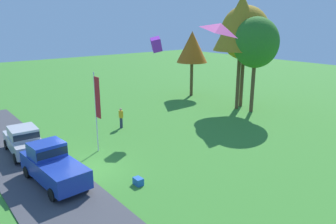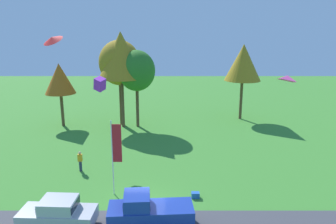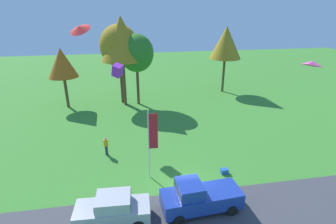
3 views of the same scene
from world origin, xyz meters
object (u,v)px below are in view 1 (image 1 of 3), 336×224
Objects in this scene: tree_center_back at (192,47)px; tree_lone_near at (241,23)px; car_sedan_mid_row at (24,139)px; flag_banner at (97,103)px; tree_far_left at (245,33)px; kite_box_over_trees at (156,44)px; kite_diamond_low_drifter at (221,28)px; cooler_box at (138,181)px; car_pickup_far_end at (53,164)px; tree_right_of_center at (256,43)px; person_watching_sky at (121,118)px.

tree_center_back is 0.67× the size of tree_lone_near.
flag_banner is at bearing 55.56° from car_sedan_mid_row.
tree_center_back is 0.74× the size of tree_far_left.
kite_diamond_low_drifter is at bearing -28.05° from kite_box_over_trees.
car_sedan_mid_row is 4.25× the size of kite_diamond_low_drifter.
cooler_box is (14.60, -17.31, -5.50)m from tree_center_back.
tree_center_back is (-11.47, 20.82, 4.59)m from car_pickup_far_end.
tree_center_back is 12.35m from kite_box_over_trees.
tree_right_of_center is (1.72, 0.13, -1.81)m from tree_lone_near.
car_sedan_mid_row is 0.40× the size of tree_lone_near.
tree_center_back reaches higher than car_pickup_far_end.
flag_banner is (-0.01, -16.48, -3.20)m from tree_right_of_center.
tree_center_back is at bearing -174.88° from tree_far_left.
tree_far_left is 1.49m from tree_lone_near.
flag_banner is (1.71, -16.36, -5.01)m from tree_lone_near.
tree_lone_near is at bearing -175.82° from tree_right_of_center.
tree_far_left reaches higher than cooler_box.
car_pickup_far_end is (5.23, 0.07, 0.07)m from car_sedan_mid_row.
tree_lone_near is 2.49m from tree_right_of_center.
tree_far_left is at bearing 156.04° from tree_right_of_center.
tree_right_of_center reaches higher than car_sedan_mid_row.
tree_lone_near is (1.11, 20.47, 7.44)m from car_sedan_mid_row.
person_watching_sky is at bearing 127.33° from car_pickup_far_end.
flag_banner is (3.61, -3.85, 2.60)m from person_watching_sky.
kite_box_over_trees reaches higher than car_pickup_far_end.
car_sedan_mid_row is 5.55m from flag_banner.
tree_right_of_center is 8.59× the size of kite_diamond_low_drifter.
person_watching_sky is at bearing 133.13° from flag_banner.
tree_far_left reaches higher than flag_banner.
kite_diamond_low_drifter is (13.44, -7.16, 1.62)m from kite_box_over_trees.
person_watching_sky reaches higher than cooler_box.
kite_box_over_trees reaches higher than cooler_box.
kite_diamond_low_drifter is at bearing -56.74° from tree_right_of_center.
cooler_box is at bearing 48.32° from car_pickup_far_end.
car_sedan_mid_row is 0.44× the size of tree_far_left.
person_watching_sky is 5.88m from flag_banner.
kite_diamond_low_drifter is (11.21, -17.08, 1.78)m from tree_right_of_center.
tree_center_back reaches higher than flag_banner.
cooler_box is at bearing -25.57° from person_watching_sky.
tree_lone_near is 9.95m from kite_box_over_trees.
cooler_box is (7.61, -17.93, -7.29)m from tree_far_left.
cooler_box is 12.43m from kite_box_over_trees.
car_pickup_far_end is at bearing -83.31° from tree_right_of_center.
car_sedan_mid_row reaches higher than person_watching_sky.
car_sedan_mid_row is 0.60× the size of tree_center_back.
tree_right_of_center is 20.51m from kite_diamond_low_drifter.
kite_diamond_low_drifter reaches higher than tree_center_back.
tree_center_back is 23.30m from cooler_box.
car_sedan_mid_row is 12.16m from kite_box_over_trees.
flag_banner is 12.28m from kite_diamond_low_drifter.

